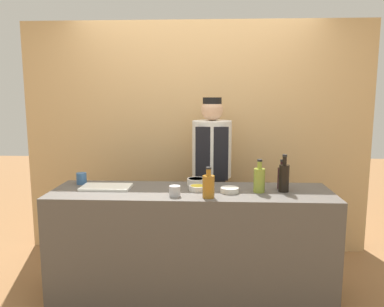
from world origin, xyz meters
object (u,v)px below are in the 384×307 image
(sauce_bowl_green, at_px, (196,181))
(bottle_wine, at_px, (282,177))
(bottle_soy, at_px, (284,177))
(sauce_bowl_purple, at_px, (230,190))
(cup_blue, at_px, (82,178))
(cutting_board, at_px, (106,187))
(cup_steel, at_px, (175,191))
(sauce_bowl_yellow, at_px, (198,188))
(chef_center, at_px, (212,176))
(bottle_oil, at_px, (259,179))
(bottle_amber, at_px, (208,186))

(sauce_bowl_green, height_order, bottle_wine, bottle_wine)
(bottle_soy, bearing_deg, sauce_bowl_green, 165.76)
(sauce_bowl_purple, height_order, cup_blue, cup_blue)
(sauce_bowl_green, height_order, cutting_board, sauce_bowl_green)
(cup_steel, bearing_deg, cup_blue, 157.37)
(sauce_bowl_yellow, relative_size, chef_center, 0.08)
(bottle_soy, relative_size, bottle_oil, 1.14)
(sauce_bowl_green, distance_m, bottle_amber, 0.40)
(sauce_bowl_purple, relative_size, bottle_oil, 0.54)
(sauce_bowl_yellow, distance_m, bottle_oil, 0.49)
(sauce_bowl_green, xyz_separation_m, bottle_soy, (0.70, -0.18, 0.08))
(cutting_board, height_order, chef_center, chef_center)
(cutting_board, distance_m, bottle_amber, 0.87)
(bottle_amber, relative_size, bottle_wine, 0.96)
(bottle_oil, distance_m, chef_center, 0.79)
(bottle_oil, bearing_deg, cutting_board, 177.06)
(sauce_bowl_green, xyz_separation_m, chef_center, (0.13, 0.48, -0.05))
(bottle_oil, relative_size, cup_blue, 2.71)
(bottle_oil, height_order, chef_center, chef_center)
(cup_steel, height_order, chef_center, chef_center)
(sauce_bowl_green, xyz_separation_m, sauce_bowl_purple, (0.27, -0.23, -0.01))
(bottle_soy, relative_size, cup_blue, 3.08)
(bottle_amber, relative_size, cup_steel, 2.71)
(sauce_bowl_yellow, height_order, cup_blue, cup_blue)
(sauce_bowl_yellow, relative_size, cutting_board, 0.34)
(bottle_soy, bearing_deg, cup_blue, 174.06)
(sauce_bowl_purple, xyz_separation_m, cutting_board, (-1.00, 0.09, -0.01))
(cup_steel, bearing_deg, bottle_amber, -7.09)
(sauce_bowl_green, distance_m, bottle_wine, 0.70)
(bottle_wine, bearing_deg, bottle_amber, -153.48)
(bottle_wine, height_order, cup_steel, bottle_wine)
(cup_blue, bearing_deg, bottle_soy, -5.94)
(bottle_soy, distance_m, chef_center, 0.88)
(chef_center, bearing_deg, bottle_soy, -49.48)
(cutting_board, bearing_deg, cup_steel, -19.73)
(cutting_board, height_order, bottle_amber, bottle_amber)
(sauce_bowl_yellow, relative_size, cup_blue, 1.41)
(bottle_oil, bearing_deg, bottle_soy, 8.00)
(bottle_amber, bearing_deg, cup_steel, 172.91)
(bottle_oil, bearing_deg, bottle_amber, -155.88)
(sauce_bowl_yellow, bearing_deg, cup_steel, -133.84)
(sauce_bowl_purple, distance_m, bottle_wine, 0.45)
(sauce_bowl_purple, bearing_deg, cup_steel, -163.90)
(sauce_bowl_green, bearing_deg, cup_blue, -179.89)
(sauce_bowl_green, distance_m, bottle_oil, 0.55)
(bottle_amber, xyz_separation_m, cup_steel, (-0.25, 0.03, -0.05))
(sauce_bowl_green, xyz_separation_m, bottle_wine, (0.70, -0.09, 0.06))
(sauce_bowl_yellow, height_order, bottle_soy, bottle_soy)
(bottle_soy, bearing_deg, bottle_oil, -172.00)
(cup_steel, bearing_deg, bottle_wine, 17.30)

